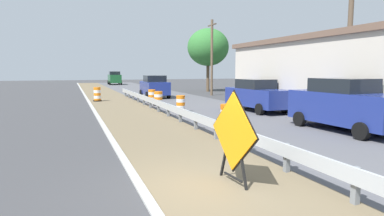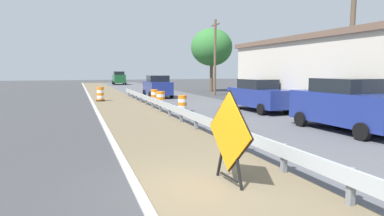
{
  "view_description": "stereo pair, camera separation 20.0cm",
  "coord_description": "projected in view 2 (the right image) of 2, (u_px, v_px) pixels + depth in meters",
  "views": [
    {
      "loc": [
        -2.59,
        -5.99,
        2.45
      ],
      "look_at": [
        1.81,
        5.72,
        0.99
      ],
      "focal_mm": 30.36,
      "sensor_mm": 36.0,
      "label": 1
    },
    {
      "loc": [
        -2.4,
        -6.06,
        2.45
      ],
      "look_at": [
        1.81,
        5.72,
        0.99
      ],
      "focal_mm": 30.36,
      "sensor_mm": 36.0,
      "label": 2
    }
  ],
  "objects": [
    {
      "name": "ground_plane",
      "position": [
        202.0,
        188.0,
        6.76
      ],
      "size": [
        160.0,
        160.0,
        0.0
      ],
      "primitive_type": "plane",
      "color": "#3D3D3F"
    },
    {
      "name": "median_dirt_strip",
      "position": [
        229.0,
        185.0,
        6.96
      ],
      "size": [
        3.61,
        120.0,
        0.01
      ],
      "primitive_type": "cube",
      "color": "#706047",
      "rests_on": "ground"
    },
    {
      "name": "curb_near_edge",
      "position": [
        140.0,
        196.0,
        6.32
      ],
      "size": [
        0.2,
        120.0,
        0.11
      ],
      "primitive_type": "cube",
      "color": "#ADADA8",
      "rests_on": "ground"
    },
    {
      "name": "guardrail_median",
      "position": [
        282.0,
        152.0,
        7.75
      ],
      "size": [
        0.18,
        50.67,
        0.71
      ],
      "color": "#ADB2B7",
      "rests_on": "ground"
    },
    {
      "name": "warning_sign_diamond",
      "position": [
        229.0,
        135.0,
        6.99
      ],
      "size": [
        0.17,
        1.81,
        2.05
      ],
      "rotation": [
        0.0,
        0.0,
        3.22
      ],
      "color": "black",
      "rests_on": "ground"
    },
    {
      "name": "traffic_barrel_nearest",
      "position": [
        227.0,
        118.0,
        13.45
      ],
      "size": [
        0.7,
        0.7,
        1.05
      ],
      "color": "orange",
      "rests_on": "ground"
    },
    {
      "name": "traffic_barrel_close",
      "position": [
        182.0,
        105.0,
        19.01
      ],
      "size": [
        0.64,
        0.64,
        0.99
      ],
      "color": "orange",
      "rests_on": "ground"
    },
    {
      "name": "traffic_barrel_mid",
      "position": [
        161.0,
        99.0,
        22.8
      ],
      "size": [
        0.74,
        0.74,
        0.98
      ],
      "color": "orange",
      "rests_on": "ground"
    },
    {
      "name": "traffic_barrel_far",
      "position": [
        154.0,
        97.0,
        24.77
      ],
      "size": [
        0.67,
        0.67,
        1.0
      ],
      "color": "orange",
      "rests_on": "ground"
    },
    {
      "name": "traffic_barrel_farther",
      "position": [
        100.0,
        95.0,
        25.84
      ],
      "size": [
        0.68,
        0.68,
        1.12
      ],
      "color": "orange",
      "rests_on": "ground"
    },
    {
      "name": "car_lead_near_lane",
      "position": [
        157.0,
        86.0,
        29.35
      ],
      "size": [
        2.19,
        4.53,
        1.99
      ],
      "rotation": [
        0.0,
        0.0,
        1.55
      ],
      "color": "navy",
      "rests_on": "ground"
    },
    {
      "name": "car_trailing_near_lane",
      "position": [
        259.0,
        95.0,
        19.47
      ],
      "size": [
        2.1,
        4.83,
        1.92
      ],
      "rotation": [
        0.0,
        0.0,
        -1.53
      ],
      "color": "navy",
      "rests_on": "ground"
    },
    {
      "name": "car_lead_far_lane",
      "position": [
        119.0,
        78.0,
        55.77
      ],
      "size": [
        2.13,
        4.29,
        2.25
      ],
      "rotation": [
        0.0,
        0.0,
        1.56
      ],
      "color": "#195128",
      "rests_on": "ground"
    },
    {
      "name": "car_mid_far_lane",
      "position": [
        347.0,
        105.0,
        13.04
      ],
      "size": [
        2.25,
        4.83,
        2.12
      ],
      "rotation": [
        0.0,
        0.0,
        -1.54
      ],
      "color": "navy",
      "rests_on": "ground"
    },
    {
      "name": "roadside_shop_near",
      "position": [
        354.0,
        75.0,
        19.04
      ],
      "size": [
        8.61,
        13.91,
        4.33
      ],
      "color": "beige",
      "rests_on": "ground"
    },
    {
      "name": "utility_pole_near",
      "position": [
        352.0,
        39.0,
        15.53
      ],
      "size": [
        0.24,
        1.8,
        7.59
      ],
      "color": "brown",
      "rests_on": "ground"
    },
    {
      "name": "utility_pole_mid",
      "position": [
        215.0,
        56.0,
        31.35
      ],
      "size": [
        0.24,
        1.8,
        7.27
      ],
      "color": "brown",
      "rests_on": "ground"
    },
    {
      "name": "tree_roadside",
      "position": [
        212.0,
        47.0,
        36.92
      ],
      "size": [
        4.71,
        4.71,
        7.19
      ],
      "color": "brown",
      "rests_on": "ground"
    }
  ]
}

